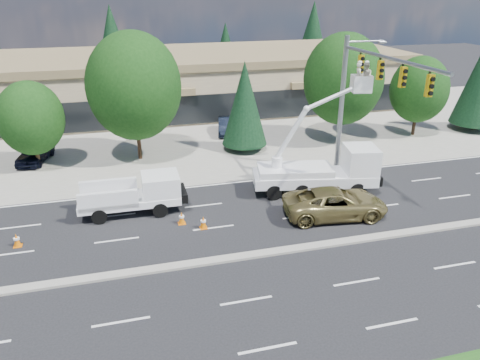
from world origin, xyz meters
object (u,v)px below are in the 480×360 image
object	(u,v)px
signal_mast	(360,89)
bucket_truck	(327,165)
minivan	(335,203)
utility_pickup	(137,198)

from	to	relation	value
signal_mast	bucket_truck	world-z (taller)	signal_mast
signal_mast	bucket_truck	bearing A→B (deg)	-156.87
signal_mast	minivan	distance (m)	7.49
minivan	signal_mast	bearing A→B (deg)	-29.98
bucket_truck	minivan	distance (m)	3.51
bucket_truck	signal_mast	bearing A→B (deg)	34.58
signal_mast	utility_pickup	xyz separation A→B (m)	(-13.75, -0.85, -5.18)
utility_pickup	bucket_truck	distance (m)	11.47
signal_mast	utility_pickup	size ratio (longest dim) A/B	1.81
signal_mast	bucket_truck	xyz separation A→B (m)	(-2.32, -0.99, -4.33)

